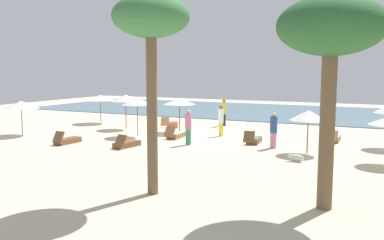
# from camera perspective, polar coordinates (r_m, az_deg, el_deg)

# --- Properties ---
(ground_plane) EXTENTS (60.00, 60.00, 0.00)m
(ground_plane) POSITION_cam_1_polar(r_m,az_deg,el_deg) (23.26, 1.03, -2.74)
(ground_plane) COLOR beige
(ocean_water) EXTENTS (48.00, 16.00, 0.06)m
(ocean_water) POSITION_cam_1_polar(r_m,az_deg,el_deg) (39.20, 11.56, 1.14)
(ocean_water) COLOR slate
(ocean_water) RESTS_ON ground_plane
(umbrella_0) EXTENTS (1.73, 1.73, 2.06)m
(umbrella_0) POSITION_cam_1_polar(r_m,az_deg,el_deg) (19.93, 15.89, 0.62)
(umbrella_0) COLOR brown
(umbrella_0) RESTS_ON ground_plane
(umbrella_1) EXTENTS (1.82, 1.82, 2.31)m
(umbrella_1) POSITION_cam_1_polar(r_m,az_deg,el_deg) (24.45, -7.64, 2.61)
(umbrella_1) COLOR brown
(umbrella_1) RESTS_ON ground_plane
(umbrella_2) EXTENTS (1.82, 1.82, 2.30)m
(umbrella_2) POSITION_cam_1_polar(r_m,az_deg,el_deg) (27.64, -9.24, 3.03)
(umbrella_2) COLOR brown
(umbrella_2) RESTS_ON ground_plane
(umbrella_5) EXTENTS (2.04, 2.04, 2.13)m
(umbrella_5) POSITION_cam_1_polar(r_m,az_deg,el_deg) (25.77, -1.77, 2.57)
(umbrella_5) COLOR brown
(umbrella_5) RESTS_ON ground_plane
(umbrella_6) EXTENTS (2.12, 2.12, 2.07)m
(umbrella_6) POSITION_cam_1_polar(r_m,az_deg,el_deg) (26.71, -22.71, 1.95)
(umbrella_6) COLOR brown
(umbrella_6) RESTS_ON ground_plane
(umbrella_7) EXTENTS (2.22, 2.22, 2.08)m
(umbrella_7) POSITION_cam_1_polar(r_m,az_deg,el_deg) (31.08, -12.65, 3.04)
(umbrella_7) COLOR olive
(umbrella_7) RESTS_ON ground_plane
(lounger_0) EXTENTS (0.77, 1.71, 0.73)m
(lounger_0) POSITION_cam_1_polar(r_m,az_deg,el_deg) (22.38, 8.60, -2.75)
(lounger_0) COLOR brown
(lounger_0) RESTS_ON ground_plane
(lounger_1) EXTENTS (0.72, 1.72, 0.71)m
(lounger_1) POSITION_cam_1_polar(r_m,az_deg,el_deg) (23.79, -2.28, -2.10)
(lounger_1) COLOR brown
(lounger_1) RESTS_ON ground_plane
(lounger_2) EXTENTS (0.62, 1.71, 0.67)m
(lounger_2) POSITION_cam_1_polar(r_m,az_deg,el_deg) (23.97, 19.14, -2.42)
(lounger_2) COLOR olive
(lounger_2) RESTS_ON ground_plane
(lounger_3) EXTENTS (0.65, 1.66, 0.74)m
(lounger_3) POSITION_cam_1_polar(r_m,az_deg,el_deg) (23.00, -17.03, -2.73)
(lounger_3) COLOR brown
(lounger_3) RESTS_ON ground_plane
(lounger_4) EXTENTS (1.30, 1.77, 0.69)m
(lounger_4) POSITION_cam_1_polar(r_m,az_deg,el_deg) (28.44, -2.71, -0.60)
(lounger_4) COLOR olive
(lounger_4) RESTS_ON ground_plane
(lounger_5) EXTENTS (0.84, 1.72, 0.73)m
(lounger_5) POSITION_cam_1_polar(r_m,az_deg,el_deg) (21.22, -9.14, -3.31)
(lounger_5) COLOR brown
(lounger_5) RESTS_ON ground_plane
(person_0) EXTENTS (0.42, 0.42, 1.94)m
(person_0) POSITION_cam_1_polar(r_m,az_deg,el_deg) (28.90, 4.48, 1.16)
(person_0) COLOR #26262D
(person_0) RESTS_ON ground_plane
(person_1) EXTENTS (0.49, 0.49, 1.82)m
(person_1) POSITION_cam_1_polar(r_m,az_deg,el_deg) (21.04, 11.29, -1.39)
(person_1) COLOR #D17299
(person_1) RESTS_ON ground_plane
(person_2) EXTENTS (0.48, 0.48, 1.87)m
(person_2) POSITION_cam_1_polar(r_m,az_deg,el_deg) (21.51, -0.52, -0.97)
(person_2) COLOR #338C59
(person_2) RESTS_ON ground_plane
(person_3) EXTENTS (0.44, 0.44, 1.85)m
(person_3) POSITION_cam_1_polar(r_m,az_deg,el_deg) (24.42, 4.05, -0.04)
(person_3) COLOR yellow
(person_3) RESTS_ON ground_plane
(palm_0) EXTENTS (2.96, 2.96, 5.93)m
(palm_0) POSITION_cam_1_polar(r_m,az_deg,el_deg) (11.95, 18.80, 11.55)
(palm_0) COLOR brown
(palm_0) RESTS_ON ground_plane
(palm_1) EXTENTS (2.39, 2.39, 6.21)m
(palm_1) POSITION_cam_1_polar(r_m,az_deg,el_deg) (12.86, -5.74, 13.23)
(palm_1) COLOR brown
(palm_1) RESTS_ON ground_plane
(dog) EXTENTS (0.72, 0.42, 0.33)m
(dog) POSITION_cam_1_polar(r_m,az_deg,el_deg) (18.28, 14.28, -5.10)
(dog) COLOR silver
(dog) RESTS_ON ground_plane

